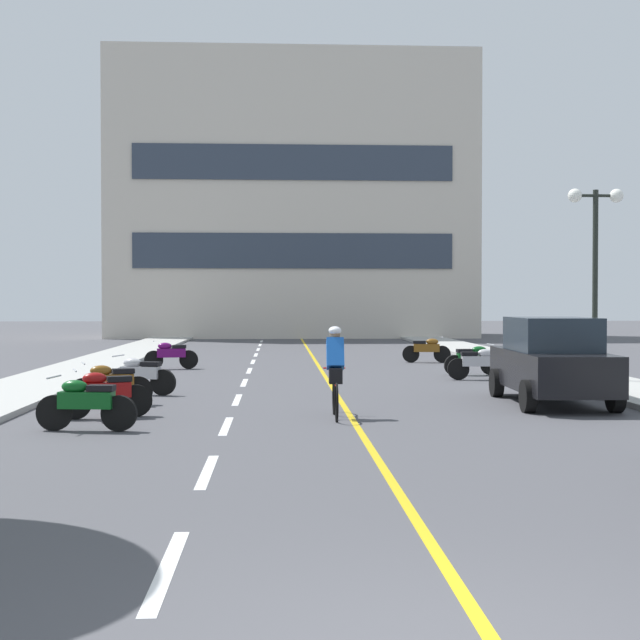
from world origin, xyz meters
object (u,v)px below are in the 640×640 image
Objects in this scene: motorcycle_10 at (427,349)px; motorcycle_8 at (473,359)px; parked_car_near at (552,360)px; street_lamp_mid at (595,239)px; motorcycle_3 at (86,403)px; motorcycle_4 at (105,393)px; motorcycle_6 at (140,375)px; motorcycle_5 at (110,383)px; cyclist_rider at (335,370)px; motorcycle_7 at (479,363)px; motorcycle_9 at (171,354)px.

motorcycle_8 is at bearing -85.30° from motorcycle_10.
parked_car_near is at bearing -89.61° from motorcycle_8.
motorcycle_3 is at bearing -146.19° from street_lamp_mid.
motorcycle_4 and motorcycle_6 have the same top height.
parked_car_near is 9.56m from motorcycle_3.
motorcycle_8 is 1.00× the size of motorcycle_10.
cyclist_rider is (4.50, -1.95, 0.41)m from motorcycle_5.
motorcycle_8 is (-0.05, 7.10, -0.44)m from parked_car_near.
motorcycle_3 is (-8.93, -3.38, -0.44)m from parked_car_near.
motorcycle_3 and motorcycle_4 have the same top height.
motorcycle_8 is 0.96× the size of cyclist_rider.
motorcycle_3 is at bearing -118.12° from motorcycle_10.
motorcycle_4 is at bearing -168.75° from parked_car_near.
motorcycle_4 and motorcycle_10 have the same top height.
motorcycle_6 and motorcycle_7 have the same top height.
motorcycle_10 is (-0.44, 5.31, 0.00)m from motorcycle_8.
street_lamp_mid is at bearing 27.89° from motorcycle_4.
parked_car_near is at bearing -0.22° from motorcycle_5.
cyclist_rider reaches higher than motorcycle_3.
motorcycle_7 is 1.00× the size of motorcycle_10.
parked_car_near is (-2.51, -4.28, -2.85)m from street_lamp_mid.
motorcycle_4 is at bearing -90.21° from motorcycle_6.
motorcycle_6 is 0.98× the size of motorcycle_7.
motorcycle_9 is (-0.24, 7.65, 0.00)m from motorcycle_6.
motorcycle_3 is at bearing -130.25° from motorcycle_8.
motorcycle_5 is at bearing -142.25° from motorcycle_8.
motorcycle_8 is 10.15m from cyclist_rider.
street_lamp_mid is 5.04m from motorcycle_8.
motorcycle_3 and motorcycle_5 have the same top height.
motorcycle_4 is at bearing 178.06° from cyclist_rider.
motorcycle_4 is at bearing -135.00° from motorcycle_8.
motorcycle_5 is 11.55m from motorcycle_8.
cyclist_rider is (-7.19, -6.20, -2.88)m from street_lamp_mid.
parked_car_near is at bearing -120.43° from street_lamp_mid.
motorcycle_7 is at bearing 92.33° from parked_car_near.
motorcycle_7 is (8.68, 3.43, 0.00)m from motorcycle_6.
motorcycle_7 and motorcycle_10 have the same top height.
motorcycle_5 is (-0.25, 3.42, 0.00)m from motorcycle_3.
motorcycle_10 is at bearing 16.58° from motorcycle_9.
motorcycle_3 is at bearing -90.13° from motorcycle_6.
motorcycle_8 is (9.13, 7.07, 0.00)m from motorcycle_5.
motorcycle_8 and motorcycle_9 have the same top height.
motorcycle_9 is at bearing 132.93° from parked_car_near.
cyclist_rider is (-4.45, -7.54, 0.41)m from motorcycle_7.
street_lamp_mid reaches higher than motorcycle_8.
motorcycle_6 is 9.34m from motorcycle_7.
motorcycle_5 is at bearing -96.99° from motorcycle_6.
motorcycle_5 is 0.97× the size of motorcycle_7.
motorcycle_7 is 6.80m from motorcycle_10.
motorcycle_10 is (8.44, 14.19, 0.00)m from motorcycle_4.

